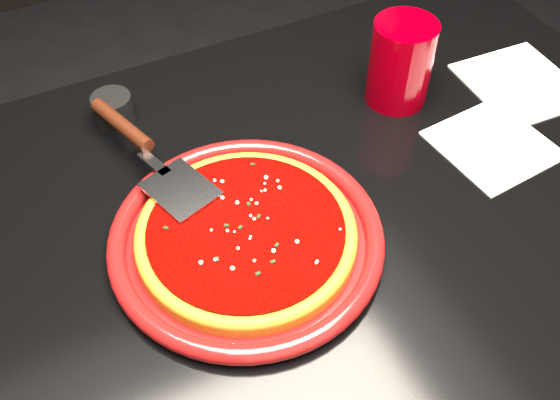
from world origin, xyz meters
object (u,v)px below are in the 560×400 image
object	(u,v)px
table	(286,365)
pizza_server	(150,152)
cup	(401,63)
ramekin	(113,109)
plate	(246,238)

from	to	relation	value
table	pizza_server	bearing A→B (deg)	126.96
cup	ramekin	size ratio (longest dim) A/B	2.24
table	plate	distance (m)	0.39
table	ramekin	xyz separation A→B (m)	(-0.13, 0.29, 0.40)
plate	cup	bearing A→B (deg)	25.95
pizza_server	ramekin	size ratio (longest dim) A/B	5.13
cup	ramekin	distance (m)	0.42
ramekin	table	bearing A→B (deg)	-64.91
pizza_server	ramekin	distance (m)	0.13
plate	ramekin	bearing A→B (deg)	104.85
table	ramekin	bearing A→B (deg)	115.09
plate	cup	size ratio (longest dim) A/B	2.61
plate	pizza_server	bearing A→B (deg)	111.06
pizza_server	ramekin	bearing A→B (deg)	78.47
pizza_server	table	bearing A→B (deg)	-71.08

